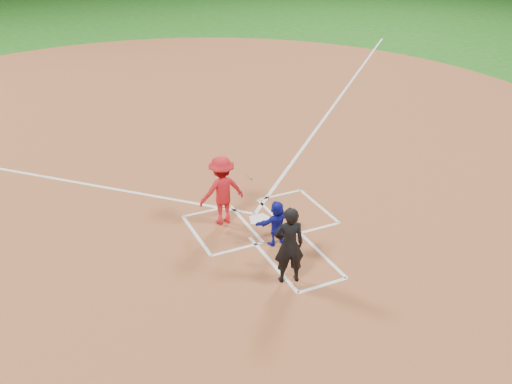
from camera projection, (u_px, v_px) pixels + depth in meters
name	position (u px, v px, depth m)	size (l,w,h in m)	color
ground	(260.00, 220.00, 13.31)	(120.00, 120.00, 0.00)	#195916
home_plate_dirt	(179.00, 134.00, 18.12)	(28.00, 28.00, 0.01)	brown
home_plate	(260.00, 220.00, 13.30)	(0.60, 0.60, 0.02)	white
catcher	(277.00, 223.00, 12.18)	(0.95, 0.30, 1.02)	#13189A
umpire	(289.00, 245.00, 10.84)	(0.59, 0.39, 1.63)	black
chalk_markings	(186.00, 142.00, 17.55)	(28.35, 17.32, 0.01)	white
batter_at_plate	(222.00, 190.00, 12.85)	(1.29, 0.87, 1.63)	red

